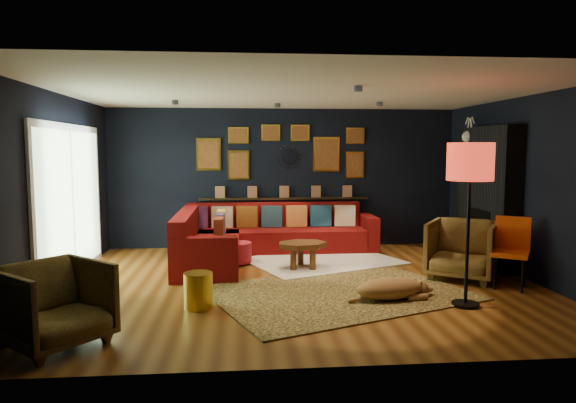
{
  "coord_description": "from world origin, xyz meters",
  "views": [
    {
      "loc": [
        -0.78,
        -6.89,
        1.85
      ],
      "look_at": [
        -0.14,
        0.3,
        1.11
      ],
      "focal_mm": 32.0,
      "sensor_mm": 36.0,
      "label": 1
    }
  ],
  "objects": [
    {
      "name": "floor",
      "position": [
        0.0,
        0.0,
        0.0
      ],
      "size": [
        6.5,
        6.5,
        0.0
      ],
      "primitive_type": "plane",
      "color": "#955D22",
      "rests_on": "ground"
    },
    {
      "name": "room_walls",
      "position": [
        0.0,
        0.0,
        1.59
      ],
      "size": [
        6.5,
        6.5,
        6.5
      ],
      "color": "black",
      "rests_on": "ground"
    },
    {
      "name": "sectional",
      "position": [
        -0.61,
        1.81,
        0.32
      ],
      "size": [
        3.41,
        2.69,
        0.86
      ],
      "color": "maroon",
      "rests_on": "ground"
    },
    {
      "name": "ledge",
      "position": [
        0.0,
        2.68,
        0.92
      ],
      "size": [
        3.2,
        0.12,
        0.04
      ],
      "primitive_type": "cube",
      "color": "black",
      "rests_on": "room_walls"
    },
    {
      "name": "gallery_wall",
      "position": [
        -0.01,
        2.72,
        1.81
      ],
      "size": [
        3.15,
        0.04,
        1.02
      ],
      "color": "gold",
      "rests_on": "room_walls"
    },
    {
      "name": "sunburst_mirror",
      "position": [
        0.1,
        2.72,
        1.7
      ],
      "size": [
        0.47,
        0.16,
        0.47
      ],
      "color": "silver",
      "rests_on": "room_walls"
    },
    {
      "name": "fireplace",
      "position": [
        3.09,
        0.9,
        1.02
      ],
      "size": [
        0.31,
        1.6,
        2.2
      ],
      "color": "black",
      "rests_on": "ground"
    },
    {
      "name": "deer_head",
      "position": [
        3.14,
        1.4,
        2.05
      ],
      "size": [
        0.5,
        0.28,
        0.45
      ],
      "color": "white",
      "rests_on": "fireplace"
    },
    {
      "name": "sliding_door",
      "position": [
        -3.22,
        0.6,
        1.1
      ],
      "size": [
        0.06,
        2.8,
        2.2
      ],
      "color": "white",
      "rests_on": "ground"
    },
    {
      "name": "ceiling_spots",
      "position": [
        -0.0,
        0.8,
        2.56
      ],
      "size": [
        3.3,
        2.5,
        0.06
      ],
      "color": "black",
      "rests_on": "room_walls"
    },
    {
      "name": "shag_rug",
      "position": [
        0.53,
        1.3,
        0.02
      ],
      "size": [
        2.77,
        2.43,
        0.03
      ],
      "primitive_type": "cube",
      "rotation": [
        0.0,
        0.0,
        0.39
      ],
      "color": "white",
      "rests_on": "ground"
    },
    {
      "name": "leopard_rug",
      "position": [
        0.43,
        -0.55,
        0.01
      ],
      "size": [
        3.72,
        3.22,
        0.02
      ],
      "primitive_type": "cube",
      "rotation": [
        0.0,
        0.0,
        0.38
      ],
      "color": "tan",
      "rests_on": "ground"
    },
    {
      "name": "coffee_table",
      "position": [
        0.12,
        0.81,
        0.34
      ],
      "size": [
        0.89,
        0.73,
        0.39
      ],
      "rotation": [
        0.0,
        0.0,
        0.2
      ],
      "color": "brown",
      "rests_on": "shag_rug"
    },
    {
      "name": "pouf",
      "position": [
        -0.89,
        1.28,
        0.19
      ],
      "size": [
        0.49,
        0.49,
        0.32
      ],
      "primitive_type": "cylinder",
      "color": "maroon",
      "rests_on": "shag_rug"
    },
    {
      "name": "armchair_left",
      "position": [
        -2.54,
        -2.05,
        0.44
      ],
      "size": [
        1.15,
        1.16,
        0.87
      ],
      "primitive_type": "imported",
      "rotation": [
        0.0,
        0.0,
        0.85
      ],
      "color": "#B28C38",
      "rests_on": "ground"
    },
    {
      "name": "armchair_right",
      "position": [
        2.33,
        0.05,
        0.46
      ],
      "size": [
        1.21,
        1.19,
        0.92
      ],
      "primitive_type": "imported",
      "rotation": [
        0.0,
        0.0,
        -0.58
      ],
      "color": "#B28C38",
      "rests_on": "ground"
    },
    {
      "name": "gold_stool",
      "position": [
        -1.3,
        -1.0,
        0.21
      ],
      "size": [
        0.34,
        0.34,
        0.42
      ],
      "primitive_type": "cylinder",
      "color": "gold",
      "rests_on": "ground"
    },
    {
      "name": "orange_chair",
      "position": [
        2.8,
        -0.43,
        0.56
      ],
      "size": [
        0.62,
        0.62,
        0.94
      ],
      "rotation": [
        0.0,
        0.0,
        -0.59
      ],
      "color": "black",
      "rests_on": "ground"
    },
    {
      "name": "floor_lamp",
      "position": [
        1.83,
        -1.2,
        1.63
      ],
      "size": [
        0.53,
        0.53,
        1.92
      ],
      "color": "black",
      "rests_on": "ground"
    },
    {
      "name": "dog",
      "position": [
        1.0,
        -0.91,
        0.2
      ],
      "size": [
        1.24,
        0.75,
        0.37
      ],
      "primitive_type": null,
      "rotation": [
        0.0,
        0.0,
        0.16
      ],
      "color": "#A2793D",
      "rests_on": "leopard_rug"
    }
  ]
}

